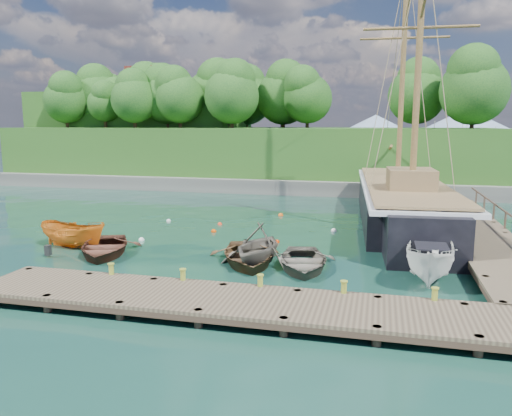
# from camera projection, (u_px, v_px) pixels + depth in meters

# --- Properties ---
(ground) EXTENTS (160.00, 160.00, 0.00)m
(ground) POSITION_uv_depth(u_px,v_px,m) (244.00, 261.00, 23.56)
(ground) COLOR #143228
(ground) RESTS_ON ground
(dock_near) EXTENTS (20.00, 3.20, 1.10)m
(dock_near) POSITION_uv_depth(u_px,v_px,m) (251.00, 304.00, 16.79)
(dock_near) COLOR #46392C
(dock_near) RESTS_ON ground
(dock_east) EXTENTS (3.20, 24.00, 1.10)m
(dock_east) POSITION_uv_depth(u_px,v_px,m) (479.00, 234.00, 27.45)
(dock_east) COLOR #46392C
(dock_east) RESTS_ON ground
(bollard_0) EXTENTS (0.26, 0.26, 0.45)m
(bollard_0) POSITION_uv_depth(u_px,v_px,m) (112.00, 289.00, 19.63)
(bollard_0) COLOR olive
(bollard_0) RESTS_ON ground
(bollard_1) EXTENTS (0.26, 0.26, 0.45)m
(bollard_1) POSITION_uv_depth(u_px,v_px,m) (183.00, 295.00, 18.92)
(bollard_1) COLOR olive
(bollard_1) RESTS_ON ground
(bollard_2) EXTENTS (0.26, 0.26, 0.45)m
(bollard_2) POSITION_uv_depth(u_px,v_px,m) (260.00, 302.00, 18.21)
(bollard_2) COLOR olive
(bollard_2) RESTS_ON ground
(bollard_3) EXTENTS (0.26, 0.26, 0.45)m
(bollard_3) POSITION_uv_depth(u_px,v_px,m) (343.00, 309.00, 17.49)
(bollard_3) COLOR olive
(bollard_3) RESTS_ON ground
(bollard_4) EXTENTS (0.26, 0.26, 0.45)m
(bollard_4) POSITION_uv_depth(u_px,v_px,m) (433.00, 317.00, 16.78)
(bollard_4) COLOR olive
(bollard_4) RESTS_ON ground
(rowboat_0) EXTENTS (4.76, 5.55, 0.97)m
(rowboat_0) POSITION_uv_depth(u_px,v_px,m) (104.00, 254.00, 24.83)
(rowboat_0) COLOR #4C2A1E
(rowboat_0) RESTS_ON ground
(rowboat_1) EXTENTS (3.93, 4.39, 2.07)m
(rowboat_1) POSITION_uv_depth(u_px,v_px,m) (258.00, 265.00, 23.03)
(rowboat_1) COLOR #5C564A
(rowboat_1) RESTS_ON ground
(rowboat_2) EXTENTS (4.91, 5.75, 1.01)m
(rowboat_2) POSITION_uv_depth(u_px,v_px,m) (248.00, 263.00, 23.25)
(rowboat_2) COLOR brown
(rowboat_2) RESTS_ON ground
(rowboat_3) EXTENTS (3.99, 5.03, 0.94)m
(rowboat_3) POSITION_uv_depth(u_px,v_px,m) (302.00, 268.00, 22.42)
(rowboat_3) COLOR #595248
(rowboat_3) RESTS_ON ground
(motorboat_orange) EXTENTS (4.32, 2.26, 1.59)m
(motorboat_orange) POSITION_uv_depth(u_px,v_px,m) (74.00, 248.00, 26.22)
(motorboat_orange) COLOR orange
(motorboat_orange) RESTS_ON ground
(cabin_boat_white) EXTENTS (2.49, 5.34, 1.99)m
(cabin_boat_white) POSITION_uv_depth(u_px,v_px,m) (430.00, 279.00, 20.87)
(cabin_boat_white) COLOR silver
(cabin_boat_white) RESTS_ON ground
(schooner) EXTENTS (6.52, 28.38, 20.94)m
(schooner) POSITION_uv_depth(u_px,v_px,m) (403.00, 206.00, 32.32)
(schooner) COLOR black
(schooner) RESTS_ON ground
(mooring_buoy_0) EXTENTS (0.33, 0.33, 0.33)m
(mooring_buoy_0) POSITION_uv_depth(u_px,v_px,m) (142.00, 241.00, 27.78)
(mooring_buoy_0) COLOR white
(mooring_buoy_0) RESTS_ON ground
(mooring_buoy_1) EXTENTS (0.32, 0.32, 0.32)m
(mooring_buoy_1) POSITION_uv_depth(u_px,v_px,m) (214.00, 232.00, 29.99)
(mooring_buoy_1) COLOR #DD4100
(mooring_buoy_1) RESTS_ON ground
(mooring_buoy_2) EXTENTS (0.29, 0.29, 0.29)m
(mooring_buoy_2) POSITION_uv_depth(u_px,v_px,m) (277.00, 243.00, 27.31)
(mooring_buoy_2) COLOR #E23100
(mooring_buoy_2) RESTS_ON ground
(mooring_buoy_3) EXTENTS (0.35, 0.35, 0.35)m
(mooring_buoy_3) POSITION_uv_depth(u_px,v_px,m) (334.00, 231.00, 30.11)
(mooring_buoy_3) COLOR silver
(mooring_buoy_3) RESTS_ON ground
(mooring_buoy_4) EXTENTS (0.29, 0.29, 0.29)m
(mooring_buoy_4) POSITION_uv_depth(u_px,v_px,m) (220.00, 225.00, 32.17)
(mooring_buoy_4) COLOR red
(mooring_buoy_4) RESTS_ON ground
(mooring_buoy_5) EXTENTS (0.37, 0.37, 0.37)m
(mooring_buoy_5) POSITION_uv_depth(u_px,v_px,m) (281.00, 216.00, 35.22)
(mooring_buoy_5) COLOR #D35410
(mooring_buoy_5) RESTS_ON ground
(mooring_buoy_6) EXTENTS (0.29, 0.29, 0.29)m
(mooring_buoy_6) POSITION_uv_depth(u_px,v_px,m) (169.00, 221.00, 33.26)
(mooring_buoy_6) COLOR silver
(mooring_buoy_6) RESTS_ON ground
(mooring_buoy_7) EXTENTS (0.29, 0.29, 0.29)m
(mooring_buoy_7) POSITION_uv_depth(u_px,v_px,m) (270.00, 250.00, 25.64)
(mooring_buoy_7) COLOR #E05302
(mooring_buoy_7) RESTS_ON ground
(headland) EXTENTS (51.00, 19.31, 12.90)m
(headland) POSITION_uv_depth(u_px,v_px,m) (207.00, 132.00, 55.71)
(headland) COLOR #474744
(headland) RESTS_ON ground
(distant_ridge) EXTENTS (117.00, 40.00, 10.00)m
(distant_ridge) POSITION_uv_depth(u_px,v_px,m) (371.00, 135.00, 88.78)
(distant_ridge) COLOR #728CA5
(distant_ridge) RESTS_ON ground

